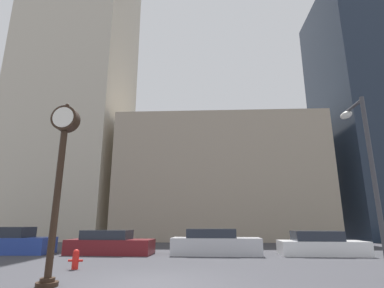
# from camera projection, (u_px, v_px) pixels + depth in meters

# --- Properties ---
(ground_plane) EXTENTS (200.00, 200.00, 0.00)m
(ground_plane) POSITION_uv_depth(u_px,v_px,m) (149.00, 284.00, 8.27)
(ground_plane) COLOR #38383D
(building_tall_tower) EXTENTS (11.25, 12.00, 37.15)m
(building_tall_tower) POSITION_uv_depth(u_px,v_px,m) (80.00, 81.00, 36.84)
(building_tall_tower) COLOR #BCB29E
(building_tall_tower) RESTS_ON ground_plane
(building_storefront_row) EXTENTS (20.43, 12.00, 12.08)m
(building_storefront_row) POSITION_uv_depth(u_px,v_px,m) (220.00, 181.00, 32.85)
(building_storefront_row) COLOR gray
(building_storefront_row) RESTS_ON ground_plane
(building_glass_modern) EXTENTS (12.93, 12.00, 28.54)m
(building_glass_modern) POSITION_uv_depth(u_px,v_px,m) (384.00, 108.00, 34.07)
(building_glass_modern) COLOR #1E2838
(building_glass_modern) RESTS_ON ground_plane
(street_clock) EXTENTS (0.78, 0.58, 5.20)m
(street_clock) POSITION_uv_depth(u_px,v_px,m) (60.00, 165.00, 8.75)
(street_clock) COLOR black
(street_clock) RESTS_ON ground_plane
(car_blue) EXTENTS (4.59, 1.90, 1.42)m
(car_blue) POSITION_uv_depth(u_px,v_px,m) (9.00, 242.00, 16.46)
(car_blue) COLOR #28429E
(car_blue) RESTS_ON ground_plane
(car_maroon) EXTENTS (4.63, 1.96, 1.26)m
(car_maroon) POSITION_uv_depth(u_px,v_px,m) (110.00, 244.00, 16.16)
(car_maroon) COLOR maroon
(car_maroon) RESTS_ON ground_plane
(car_silver) EXTENTS (4.73, 1.88, 1.33)m
(car_silver) POSITION_uv_depth(u_px,v_px,m) (215.00, 244.00, 15.83)
(car_silver) COLOR #BCBCC1
(car_silver) RESTS_ON ground_plane
(car_white) EXTENTS (4.41, 2.12, 1.23)m
(car_white) POSITION_uv_depth(u_px,v_px,m) (320.00, 245.00, 15.71)
(car_white) COLOR silver
(car_white) RESTS_ON ground_plane
(fire_hydrant_near) EXTENTS (0.53, 0.23, 0.69)m
(fire_hydrant_near) POSITION_uv_depth(u_px,v_px,m) (76.00, 259.00, 10.97)
(fire_hydrant_near) COLOR red
(fire_hydrant_near) RESTS_ON ground_plane
(street_lamp_right) EXTENTS (0.36, 1.57, 5.72)m
(street_lamp_right) POSITION_uv_depth(u_px,v_px,m) (364.00, 154.00, 9.95)
(street_lamp_right) COLOR #38383D
(street_lamp_right) RESTS_ON ground_plane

